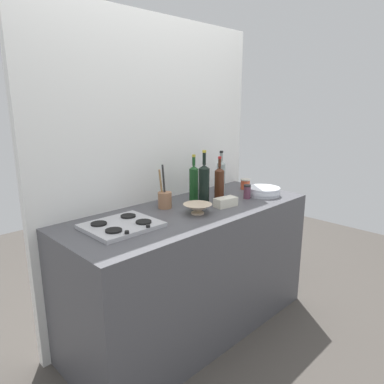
# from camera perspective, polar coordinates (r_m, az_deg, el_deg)

# --- Properties ---
(ground_plane) EXTENTS (6.00, 6.00, 0.00)m
(ground_plane) POSITION_cam_1_polar(r_m,az_deg,el_deg) (2.78, 0.00, -20.83)
(ground_plane) COLOR #47423D
(ground_plane) RESTS_ON ground
(counter_block) EXTENTS (1.80, 0.70, 0.90)m
(counter_block) POSITION_cam_1_polar(r_m,az_deg,el_deg) (2.55, 0.00, -12.51)
(counter_block) COLOR #4C4C51
(counter_block) RESTS_ON ground
(backsplash_panel) EXTENTS (1.90, 0.06, 2.17)m
(backsplash_panel) POSITION_cam_1_polar(r_m,az_deg,el_deg) (2.61, -5.87, 2.88)
(backsplash_panel) COLOR white
(backsplash_panel) RESTS_ON ground
(stovetop_hob) EXTENTS (0.40, 0.34, 0.04)m
(stovetop_hob) POSITION_cam_1_polar(r_m,az_deg,el_deg) (2.08, -11.28, -5.29)
(stovetop_hob) COLOR #B2B2B7
(stovetop_hob) RESTS_ON counter_block
(plate_stack) EXTENTS (0.26, 0.26, 0.06)m
(plate_stack) POSITION_cam_1_polar(r_m,az_deg,el_deg) (2.79, 11.40, 0.11)
(plate_stack) COLOR white
(plate_stack) RESTS_ON counter_block
(wine_bottle_leftmost) EXTENTS (0.08, 0.08, 0.38)m
(wine_bottle_leftmost) POSITION_cam_1_polar(r_m,az_deg,el_deg) (2.45, 1.94, 1.28)
(wine_bottle_leftmost) COLOR black
(wine_bottle_leftmost) RESTS_ON counter_block
(wine_bottle_mid_left) EXTENTS (0.07, 0.07, 0.32)m
(wine_bottle_mid_left) POSITION_cam_1_polar(r_m,az_deg,el_deg) (2.61, 4.41, 1.50)
(wine_bottle_mid_left) COLOR #472314
(wine_bottle_mid_left) RESTS_ON counter_block
(wine_bottle_mid_right) EXTENTS (0.07, 0.07, 0.34)m
(wine_bottle_mid_right) POSITION_cam_1_polar(r_m,az_deg,el_deg) (2.58, 0.28, 1.60)
(wine_bottle_mid_right) COLOR #19471E
(wine_bottle_mid_right) RESTS_ON counter_block
(wine_bottle_rightmost) EXTENTS (0.07, 0.07, 0.34)m
(wine_bottle_rightmost) POSITION_cam_1_polar(r_m,az_deg,el_deg) (2.79, 4.68, 2.53)
(wine_bottle_rightmost) COLOR gray
(wine_bottle_rightmost) RESTS_ON counter_block
(mixing_bowl) EXTENTS (0.19, 0.19, 0.07)m
(mixing_bowl) POSITION_cam_1_polar(r_m,az_deg,el_deg) (2.28, 0.90, -2.64)
(mixing_bowl) COLOR beige
(mixing_bowl) RESTS_ON counter_block
(butter_dish) EXTENTS (0.17, 0.10, 0.06)m
(butter_dish) POSITION_cam_1_polar(r_m,az_deg,el_deg) (2.45, 5.44, -1.62)
(butter_dish) COLOR silver
(butter_dish) RESTS_ON counter_block
(utensil_crock) EXTENTS (0.09, 0.09, 0.30)m
(utensil_crock) POSITION_cam_1_polar(r_m,az_deg,el_deg) (2.41, -4.42, -1.11)
(utensil_crock) COLOR #996B4C
(utensil_crock) RESTS_ON counter_block
(condiment_jar_front) EXTENTS (0.08, 0.08, 0.09)m
(condiment_jar_front) POSITION_cam_1_polar(r_m,az_deg,el_deg) (2.97, 8.57, 1.30)
(condiment_jar_front) COLOR #C64C2D
(condiment_jar_front) RESTS_ON counter_block
(condiment_jar_rear) EXTENTS (0.05, 0.05, 0.10)m
(condiment_jar_rear) POSITION_cam_1_polar(r_m,az_deg,el_deg) (2.67, 8.87, 0.06)
(condiment_jar_rear) COLOR #66384C
(condiment_jar_rear) RESTS_ON counter_block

